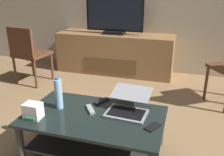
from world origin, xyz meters
TOP-DOWN VIEW (x-y plane):
  - ground_plane at (0.00, 0.00)m, footprint 7.68×7.68m
  - coffee_table at (-0.01, -0.20)m, footprint 1.17×0.69m
  - media_cabinet at (-0.45, 1.91)m, footprint 1.90×0.53m
  - television at (-0.45, 1.89)m, footprint 0.93×0.20m
  - side_chair at (-1.51, 1.05)m, footprint 0.49×0.49m
  - laptop at (0.25, -0.06)m, footprint 0.36×0.41m
  - router_box at (-0.47, -0.39)m, footprint 0.14×0.11m
  - water_bottle_near at (-0.35, -0.17)m, footprint 0.07×0.07m
  - cell_phone at (0.49, -0.25)m, footprint 0.13×0.16m
  - tv_remote at (-0.03, 0.04)m, footprint 0.11×0.16m
  - soundbar_remote at (-0.07, -0.14)m, footprint 0.13×0.16m

SIDE VIEW (x-z plane):
  - ground_plane at x=0.00m, z-range 0.00..0.00m
  - coffee_table at x=-0.01m, z-range 0.07..0.46m
  - media_cabinet at x=-0.45m, z-range 0.00..0.65m
  - cell_phone at x=0.49m, z-range 0.38..0.39m
  - tv_remote at x=-0.03m, z-range 0.38..0.40m
  - soundbar_remote at x=-0.07m, z-range 0.38..0.40m
  - laptop at x=0.25m, z-range 0.36..0.53m
  - router_box at x=-0.47m, z-range 0.38..0.51m
  - side_chair at x=-1.51m, z-range 0.06..0.92m
  - water_bottle_near at x=-0.35m, z-range 0.38..0.67m
  - television at x=-0.45m, z-range 0.64..1.24m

